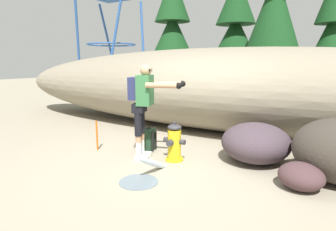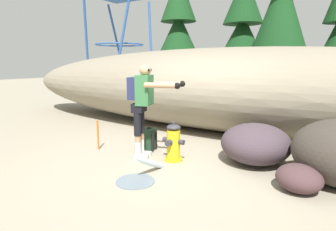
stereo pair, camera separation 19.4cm
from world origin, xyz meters
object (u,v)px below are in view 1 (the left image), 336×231
at_px(fire_hydrant, 174,143).
at_px(boulder_large, 256,143).
at_px(utility_worker, 144,100).
at_px(survey_stake, 97,136).
at_px(spare_backpack, 148,140).
at_px(boulder_small, 301,176).

relative_size(fire_hydrant, boulder_large, 0.56).
height_order(utility_worker, survey_stake, utility_worker).
xyz_separation_m(spare_backpack, survey_stake, (-0.91, -0.50, 0.08)).
bearing_deg(spare_backpack, fire_hydrant, 149.12).
relative_size(spare_backpack, boulder_small, 0.75).
bearing_deg(utility_worker, survey_stake, 165.11).
distance_m(boulder_large, survey_stake, 3.07).
bearing_deg(survey_stake, fire_hydrant, 8.16).
bearing_deg(fire_hydrant, boulder_small, -4.03).
height_order(fire_hydrant, survey_stake, fire_hydrant).
distance_m(fire_hydrant, boulder_large, 1.45).
distance_m(fire_hydrant, boulder_small, 2.11).
relative_size(spare_backpack, survey_stake, 0.78).
bearing_deg(survey_stake, utility_worker, 3.43).
distance_m(utility_worker, boulder_large, 2.13).
distance_m(fire_hydrant, utility_worker, 0.94).
xyz_separation_m(boulder_small, survey_stake, (-3.74, -0.09, 0.11)).
distance_m(fire_hydrant, survey_stake, 1.66).
xyz_separation_m(utility_worker, spare_backpack, (-0.21, 0.43, -0.88)).
bearing_deg(survey_stake, spare_backpack, 28.87).
bearing_deg(boulder_large, fire_hydrant, -151.98).
bearing_deg(utility_worker, boulder_large, 6.92).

